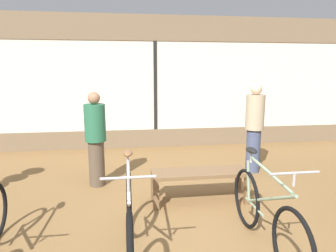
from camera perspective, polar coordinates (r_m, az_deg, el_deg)
ground_plane at (r=3.89m, az=3.80°, el=-18.85°), size 24.00×24.00×0.00m
shop_back_wall at (r=7.40m, az=-2.46°, el=8.47°), size 12.00×0.08×3.20m
bicycle_left at (r=3.21m, az=-7.34°, el=-17.59°), size 0.46×1.77×1.05m
bicycle_right at (r=3.48m, az=18.01°, el=-15.67°), size 0.46×1.77×1.04m
display_bench at (r=4.44m, az=6.08°, el=-9.55°), size 1.40×0.44×0.47m
customer_near_rack at (r=5.05m, az=-13.62°, el=-2.20°), size 0.47×0.47×1.57m
customer_by_window at (r=5.83m, az=16.13°, el=0.24°), size 0.46×0.56×1.68m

